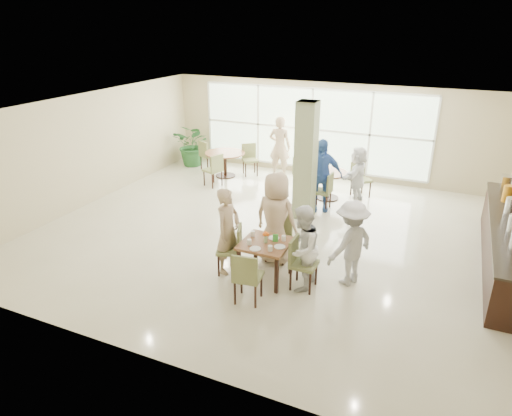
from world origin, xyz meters
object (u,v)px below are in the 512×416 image
at_px(teen_far, 276,218).
at_px(teen_right, 302,248).
at_px(main_table, 266,248).
at_px(round_table_left, 225,157).
at_px(round_table_right, 328,179).
at_px(adult_b, 357,175).
at_px(teen_left, 228,231).
at_px(adult_a, 320,175).
at_px(teen_standing, 351,243).
at_px(buffet_counter, 505,240).
at_px(potted_plant, 194,145).
at_px(adult_standing, 280,147).

xyz_separation_m(teen_far, teen_right, (0.78, -0.73, -0.14)).
xyz_separation_m(main_table, round_table_left, (-3.45, 5.01, -0.05)).
distance_m(round_table_right, adult_b, 0.77).
xyz_separation_m(teen_left, adult_b, (1.43, 4.54, -0.09)).
bearing_deg(adult_a, teen_standing, -85.51).
relative_size(round_table_left, round_table_right, 1.18).
height_order(buffet_counter, adult_a, buffet_counter).
distance_m(potted_plant, adult_b, 5.67).
height_order(round_table_right, adult_standing, adult_standing).
bearing_deg(teen_far, adult_a, -82.25).
height_order(round_table_left, round_table_right, same).
xyz_separation_m(round_table_right, teen_standing, (1.51, -3.96, 0.24)).
height_order(teen_right, adult_standing, adult_standing).
xyz_separation_m(round_table_left, teen_far, (3.37, -4.29, 0.33)).
height_order(teen_far, adult_standing, teen_far).
xyz_separation_m(round_table_right, adult_standing, (-1.88, 1.24, 0.37)).
xyz_separation_m(teen_far, adult_standing, (-1.87, 4.99, -0.00)).
height_order(teen_left, adult_a, adult_a).
height_order(teen_left, teen_standing, teen_left).
height_order(buffet_counter, adult_b, buffet_counter).
bearing_deg(teen_left, main_table, -83.12).
relative_size(potted_plant, teen_right, 0.88).
bearing_deg(adult_a, main_table, -110.22).
bearing_deg(teen_right, adult_standing, -156.09).
height_order(potted_plant, adult_a, adult_a).
height_order(buffet_counter, adult_standing, buffet_counter).
height_order(main_table, buffet_counter, buffet_counter).
bearing_deg(teen_right, adult_b, 179.41).
height_order(round_table_left, adult_standing, adult_standing).
height_order(round_table_left, potted_plant, potted_plant).
relative_size(round_table_left, teen_right, 0.77).
distance_m(round_table_right, buffet_counter, 4.62).
bearing_deg(teen_far, teen_standing, -179.52).
distance_m(round_table_left, round_table_right, 3.42).
bearing_deg(buffet_counter, adult_b, 146.78).
height_order(teen_right, teen_standing, teen_standing).
xyz_separation_m(round_table_right, potted_plant, (-4.83, 1.12, 0.13)).
xyz_separation_m(main_table, potted_plant, (-4.91, 5.59, 0.04)).
bearing_deg(round_table_right, adult_a, -88.92).
xyz_separation_m(round_table_right, buffet_counter, (4.10, -2.12, -0.00)).
xyz_separation_m(main_table, teen_left, (-0.76, -0.00, 0.19)).
relative_size(teen_far, adult_a, 1.01).
bearing_deg(teen_far, teen_left, 54.82).
bearing_deg(buffet_counter, adult_standing, 150.67).
relative_size(main_table, teen_right, 0.55).
relative_size(potted_plant, teen_far, 0.74).
height_order(teen_far, adult_a, teen_far).
relative_size(teen_left, teen_standing, 1.04).
bearing_deg(adult_a, teen_right, -99.45).
relative_size(round_table_left, potted_plant, 0.87).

